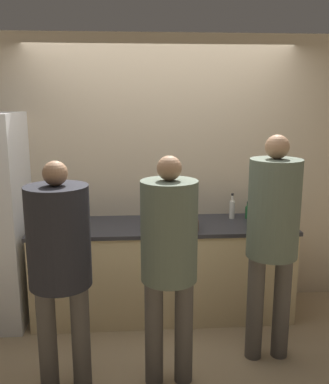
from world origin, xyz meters
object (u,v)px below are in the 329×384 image
Objects in this scene: bottle_clear at (232,209)px; cup_blue at (279,217)px; person_left at (60,253)px; person_right at (273,227)px; bottle_green at (248,212)px; fruit_bowl at (181,225)px; cup_black at (68,219)px; utensil_crock at (157,214)px; person_center at (169,250)px.

bottle_clear is 0.44m from cup_blue.
person_right reaches higher than person_left.
person_left reaches higher than bottle_green.
fruit_bowl is at bearing -147.25° from bottle_clear.
cup_black is (-0.12, 1.14, -0.08)m from person_left.
person_left is 2.12m from cup_blue.
person_right is 7.12× the size of bottle_clear.
person_right is 10.72× the size of bottle_green.
person_right is (1.53, 0.26, 0.07)m from person_left.
fruit_bowl is (-0.63, 0.57, -0.14)m from person_right.
utensil_crock is 1.15m from cup_blue.
fruit_bowl is (0.17, 0.83, -0.08)m from person_center.
utensil_crock is 0.83m from cup_black.
utensil_crock is at bearing 132.99° from person_right.
bottle_clear reaches higher than cup_blue.
person_right is 0.86m from fruit_bowl.
person_center is 0.84m from person_right.
cup_blue is at bearing 29.15° from person_left.
bottle_clear is (1.43, 1.18, -0.03)m from person_left.
bottle_green reaches higher than fruit_bowl.
bottle_clear is 3.03× the size of cup_black.
cup_black is at bearing 96.11° from person_left.
bottle_green is at bearing 26.18° from fruit_bowl.
person_right is at bearing 17.68° from person_center.
cup_black is (-1.65, 0.88, -0.15)m from person_right.
utensil_crock is (0.71, 1.14, -0.06)m from person_left.
person_left reaches higher than utensil_crock.
fruit_bowl is 1.07m from cup_black.
person_center is at bearing 0.55° from person_left.
bottle_green is 0.66× the size of bottle_clear.
person_right is 7.26× the size of utensil_crock.
fruit_bowl is 3.80× the size of cup_black.
person_left reaches higher than cup_blue.
cup_black is at bearing 163.49° from fruit_bowl.
utensil_crock is (-0.19, 0.31, 0.02)m from fruit_bowl.
fruit_bowl is at bearing 78.33° from person_center.
person_center is at bearing -162.32° from person_right.
bottle_green is (0.87, 0.03, 0.00)m from utensil_crock.
fruit_bowl is at bearing 137.50° from person_right.
bottle_clear is at bearing 1.32° from cup_black.
utensil_crock reaches higher than cup_black.
cup_blue is (1.14, -0.11, -0.02)m from utensil_crock.
person_center is at bearing -126.23° from bottle_green.
fruit_bowl is 0.76m from bottle_green.
person_left is at bearing -137.27° from fruit_bowl.
person_right is (0.80, 0.25, 0.07)m from person_center.
person_center is at bearing -101.67° from fruit_bowl.
cup_black is at bearing 127.06° from person_center.
utensil_crock is at bearing 58.09° from person_left.
person_center reaches higher than cup_black.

